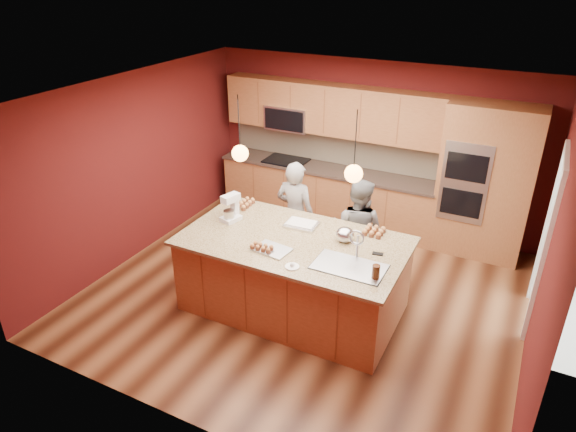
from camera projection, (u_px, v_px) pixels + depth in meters
The scene contains 24 objects.
floor at pixel (305, 292), 6.98m from camera, with size 5.50×5.50×0.00m, color #3E1D0F.
ceiling at pixel (308, 94), 5.77m from camera, with size 5.50×5.50×0.00m, color white.
wall_back at pixel (371, 145), 8.37m from camera, with size 5.50×5.50×0.00m, color #4F1212.
wall_front at pixel (183, 314), 4.38m from camera, with size 5.50×5.50×0.00m, color #4F1212.
wall_left at pixel (136, 167), 7.48m from camera, with size 5.00×5.00×0.00m, color #4F1212.
wall_right at pixel (549, 254), 5.26m from camera, with size 5.00×5.00×0.00m, color #4F1212.
cabinet_run at pixel (326, 164), 8.60m from camera, with size 3.74×0.64×2.30m.
oven_column at pixel (485, 182), 7.47m from camera, with size 1.30×0.62×2.30m.
doorway_trim at pixel (545, 245), 6.04m from camera, with size 0.08×1.11×2.20m, color silver, non-canonical shape.
pendant_left at pixel (240, 153), 6.08m from camera, with size 0.20×0.20×0.80m.
pendant_right at pixel (354, 173), 5.50m from camera, with size 0.20×0.20×0.80m.
island at pixel (294, 274), 6.45m from camera, with size 2.74×1.53×1.39m.
person_left at pixel (295, 214), 7.33m from camera, with size 0.58×0.38×1.59m, color black.
person_right at pixel (357, 231), 6.97m from camera, with size 0.73×0.57×1.51m, color slate.
stand_mixer at pixel (231, 209), 6.64m from camera, with size 0.25×0.30×0.36m.
sheet_cake at pixel (301, 224), 6.56m from camera, with size 0.42×0.32×0.05m.
cooling_rack at pixel (272, 249), 6.01m from camera, with size 0.41×0.30×0.02m, color silver.
mixing_bowl at pixel (345, 235), 6.17m from camera, with size 0.22×0.22×0.19m, color silver.
plate at pixel (292, 267), 5.68m from camera, with size 0.16×0.16×0.01m, color white.
tumbler at pixel (376, 272), 5.44m from camera, with size 0.08×0.08×0.17m, color #3E1D0D.
phone at pixel (378, 254), 5.93m from camera, with size 0.13×0.07×0.01m, color black.
cupcakes_left at pixel (245, 204), 7.07m from camera, with size 0.17×0.34×0.08m, color #B5743E, non-canonical shape.
cupcakes_rack at pixel (262, 247), 5.98m from camera, with size 0.29×0.14×0.06m, color #B5743E, non-canonical shape.
cupcakes_right at pixel (374, 231), 6.35m from camera, with size 0.26×0.26×0.08m, color #B5743E, non-canonical shape.
Camera 1 is at (2.40, -5.25, 4.06)m, focal length 32.00 mm.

